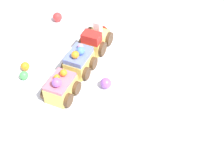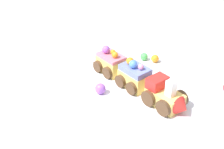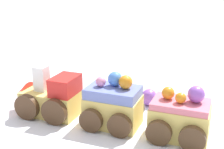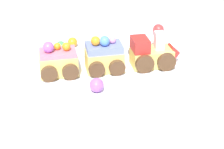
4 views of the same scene
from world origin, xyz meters
TOP-DOWN VIEW (x-y plane):
  - ground_plane at (0.00, 0.00)m, footprint 10.00×10.00m
  - display_board at (0.00, 0.00)m, footprint 0.80×0.47m
  - cake_train_locomotive at (0.10, 0.04)m, footprint 0.12×0.08m
  - cake_car_blueberry at (-0.01, 0.06)m, footprint 0.08×0.08m
  - cake_car_strawberry at (-0.10, 0.07)m, footprint 0.08×0.08m
  - gumball_purple at (-0.05, -0.02)m, footprint 0.03×0.03m

SIDE VIEW (x-z plane):
  - ground_plane at x=0.00m, z-range 0.00..0.00m
  - display_board at x=0.00m, z-range 0.00..0.01m
  - gumball_purple at x=-0.05m, z-range 0.01..0.04m
  - cake_train_locomotive at x=0.10m, z-range 0.00..0.07m
  - cake_car_strawberry at x=-0.10m, z-range 0.00..0.08m
  - cake_car_blueberry at x=-0.01m, z-range 0.00..0.08m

